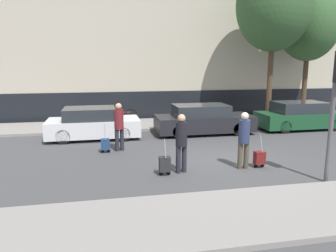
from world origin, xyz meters
The scene contains 16 objects.
ground_plane centered at (0.00, 0.00, 0.00)m, with size 80.00×80.00×0.00m, color #424244.
sidewalk_near centered at (0.00, -3.75, 0.06)m, with size 28.00×2.50×0.12m.
sidewalk_far centered at (0.00, 7.00, 0.06)m, with size 28.00×3.00×0.12m.
building_facade centered at (0.00, 10.29, 5.90)m, with size 28.00×2.25×11.84m.
parked_car_0 centered at (-4.53, 4.52, 0.64)m, with size 3.92×1.84×1.35m.
parked_car_1 centered at (0.47, 4.50, 0.64)m, with size 4.48×1.79×1.35m.
parked_car_2 centered at (5.53, 4.54, 0.64)m, with size 4.37×1.75×1.36m.
pedestrian_left centered at (-3.52, 2.21, 1.02)m, with size 0.34×0.34×1.79m.
trolley_left centered at (-4.04, 2.04, 0.32)m, with size 0.34×0.29×1.06m.
pedestrian_center centered at (-1.85, -0.66, 1.01)m, with size 0.34×0.34×1.77m.
trolley_center centered at (-2.38, -0.81, 0.33)m, with size 0.34×0.29×1.09m.
pedestrian_right centered at (0.12, -0.69, 1.01)m, with size 0.35×0.34×1.77m.
trolley_right centered at (0.67, -0.69, 0.31)m, with size 0.34×0.29×1.05m.
parked_bicycle centered at (-3.14, 7.38, 0.49)m, with size 1.77×0.06×0.96m.
bare_tree_near_crossing centered at (4.66, 6.23, 6.12)m, with size 3.84×3.84×8.37m.
bare_tree_down_street centered at (7.45, 7.29, 5.36)m, with size 3.36×3.36×7.32m.
Camera 1 is at (-4.12, -9.79, 3.24)m, focal length 35.00 mm.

